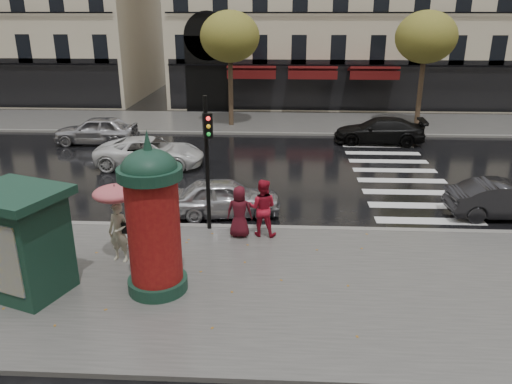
# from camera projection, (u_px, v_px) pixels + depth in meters

# --- Properties ---
(ground) EXTENTS (160.00, 160.00, 0.00)m
(ground) POSITION_uv_depth(u_px,v_px,m) (241.00, 277.00, 13.11)
(ground) COLOR black
(ground) RESTS_ON ground
(near_sidewalk) EXTENTS (90.00, 7.00, 0.12)m
(near_sidewalk) POSITION_uv_depth(u_px,v_px,m) (239.00, 285.00, 12.62)
(near_sidewalk) COLOR #474744
(near_sidewalk) RESTS_ON ground
(far_sidewalk) EXTENTS (90.00, 6.00, 0.12)m
(far_sidewalk) POSITION_uv_depth(u_px,v_px,m) (265.00, 122.00, 30.92)
(far_sidewalk) COLOR #474744
(far_sidewalk) RESTS_ON ground
(near_kerb) EXTENTS (90.00, 0.25, 0.14)m
(near_kerb) POSITION_uv_depth(u_px,v_px,m) (248.00, 228.00, 15.90)
(near_kerb) COLOR slate
(near_kerb) RESTS_ON ground
(far_kerb) EXTENTS (90.00, 0.25, 0.14)m
(far_kerb) POSITION_uv_depth(u_px,v_px,m) (263.00, 133.00, 28.10)
(far_kerb) COLOR slate
(far_kerb) RESTS_ON ground
(zebra_crossing) EXTENTS (3.60, 11.75, 0.01)m
(zebra_crossing) POSITION_uv_depth(u_px,v_px,m) (394.00, 170.00, 21.83)
(zebra_crossing) COLOR silver
(zebra_crossing) RESTS_ON ground
(tree_far_left) EXTENTS (3.40, 3.40, 6.64)m
(tree_far_left) POSITION_uv_depth(u_px,v_px,m) (230.00, 37.00, 28.33)
(tree_far_left) COLOR #38281C
(tree_far_left) RESTS_ON ground
(tree_far_right) EXTENTS (3.40, 3.40, 6.64)m
(tree_far_right) POSITION_uv_depth(u_px,v_px,m) (426.00, 38.00, 27.80)
(tree_far_right) COLOR #38281C
(tree_far_right) RESTS_ON ground
(woman_umbrella) EXTENTS (1.16, 1.16, 2.23)m
(woman_umbrella) POSITION_uv_depth(u_px,v_px,m) (117.00, 210.00, 13.24)
(woman_umbrella) COLOR beige
(woman_umbrella) RESTS_ON near_sidewalk
(woman_red) EXTENTS (0.96, 0.80, 1.78)m
(woman_red) POSITION_uv_depth(u_px,v_px,m) (262.00, 208.00, 15.00)
(woman_red) COLOR #A61428
(woman_red) RESTS_ON near_sidewalk
(man_burgundy) EXTENTS (0.79, 0.53, 1.59)m
(man_burgundy) POSITION_uv_depth(u_px,v_px,m) (239.00, 212.00, 14.95)
(man_burgundy) COLOR #460E17
(man_burgundy) RESTS_ON near_sidewalk
(morris_column) EXTENTS (1.49, 1.49, 4.02)m
(morris_column) POSITION_uv_depth(u_px,v_px,m) (153.00, 217.00, 11.67)
(morris_column) COLOR #143427
(morris_column) RESTS_ON near_sidewalk
(traffic_light) EXTENTS (0.31, 0.41, 4.17)m
(traffic_light) POSITION_uv_depth(u_px,v_px,m) (207.00, 151.00, 14.82)
(traffic_light) COLOR black
(traffic_light) RESTS_ON near_sidewalk
(newsstand) EXTENTS (2.67, 2.46, 2.62)m
(newsstand) POSITION_uv_depth(u_px,v_px,m) (21.00, 241.00, 11.78)
(newsstand) COLOR #143427
(newsstand) RESTS_ON near_sidewalk
(car_silver) EXTENTS (3.95, 2.00, 1.29)m
(car_silver) POSITION_uv_depth(u_px,v_px,m) (225.00, 197.00, 16.87)
(car_silver) COLOR #B9B9BE
(car_silver) RESTS_ON ground
(car_darkgrey) EXTENTS (3.85, 1.43, 1.26)m
(car_darkgrey) POSITION_uv_depth(u_px,v_px,m) (506.00, 200.00, 16.68)
(car_darkgrey) COLOR black
(car_darkgrey) RESTS_ON ground
(car_white) EXTENTS (4.77, 2.25, 1.32)m
(car_white) POSITION_uv_depth(u_px,v_px,m) (150.00, 152.00, 22.13)
(car_white) COLOR silver
(car_white) RESTS_ON ground
(car_black) EXTENTS (4.76, 2.18, 1.35)m
(car_black) POSITION_uv_depth(u_px,v_px,m) (379.00, 131.00, 26.09)
(car_black) COLOR black
(car_black) RESTS_ON ground
(car_far_silver) EXTENTS (4.32, 1.87, 1.45)m
(car_far_silver) POSITION_uv_depth(u_px,v_px,m) (96.00, 130.00, 25.98)
(car_far_silver) COLOR #A1A1A5
(car_far_silver) RESTS_ON ground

